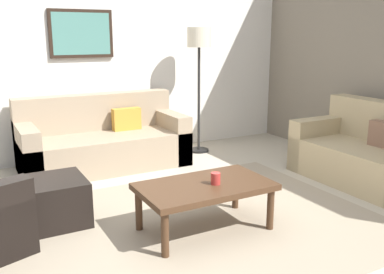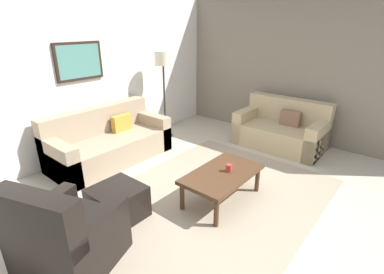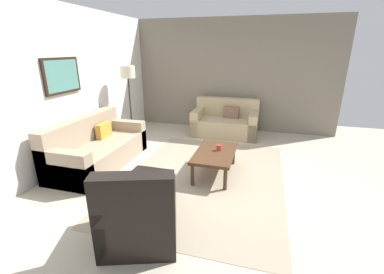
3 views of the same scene
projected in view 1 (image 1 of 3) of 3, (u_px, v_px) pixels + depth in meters
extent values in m
plane|color=#B2A893|center=(180.00, 228.00, 3.65)|extent=(8.00, 8.00, 0.00)
cube|color=silver|center=(88.00, 51.00, 5.54)|extent=(6.00, 0.12, 2.80)
cube|color=gray|center=(180.00, 228.00, 3.65)|extent=(3.50, 2.52, 0.01)
cube|color=gray|center=(105.00, 151.00, 5.29)|extent=(1.99, 0.91, 0.42)
cube|color=gray|center=(96.00, 128.00, 5.52)|extent=(1.99, 0.24, 0.88)
cube|color=gray|center=(27.00, 152.00, 4.84)|extent=(0.20, 0.91, 0.62)
cube|color=gray|center=(170.00, 135.00, 5.68)|extent=(0.20, 0.91, 0.62)
cube|color=gold|center=(127.00, 119.00, 5.46)|extent=(0.36, 0.12, 0.28)
cube|color=tan|center=(366.00, 164.00, 4.74)|extent=(0.90, 1.57, 0.42)
cube|color=tan|center=(321.00, 142.00, 5.30)|extent=(0.90, 0.20, 0.62)
cube|color=black|center=(53.00, 202.00, 3.71)|extent=(0.56, 0.56, 0.40)
cylinder|color=#472D1C|center=(165.00, 235.00, 3.14)|extent=(0.06, 0.06, 0.36)
cylinder|color=#472D1C|center=(270.00, 209.00, 3.59)|extent=(0.06, 0.06, 0.36)
cylinder|color=#472D1C|center=(139.00, 210.00, 3.58)|extent=(0.06, 0.06, 0.36)
cylinder|color=#472D1C|center=(236.00, 190.00, 4.04)|extent=(0.06, 0.06, 0.36)
cube|color=#472D1C|center=(205.00, 187.00, 3.54)|extent=(1.10, 0.64, 0.05)
cylinder|color=#B2332D|center=(216.00, 178.00, 3.51)|extent=(0.08, 0.08, 0.10)
cylinder|color=black|center=(199.00, 150.00, 6.06)|extent=(0.28, 0.28, 0.03)
cylinder|color=#262626|center=(199.00, 101.00, 5.89)|extent=(0.04, 0.04, 1.45)
cylinder|color=beige|center=(199.00, 37.00, 5.69)|extent=(0.32, 0.32, 0.26)
cube|color=black|center=(81.00, 34.00, 5.37)|extent=(0.80, 0.04, 0.60)
cube|color=#4A8278|center=(82.00, 34.00, 5.35)|extent=(0.72, 0.01, 0.52)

